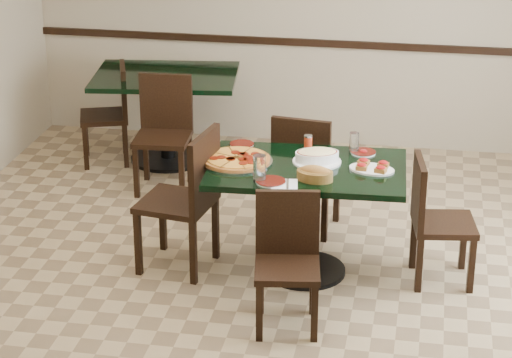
% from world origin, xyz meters
% --- Properties ---
extents(floor, '(5.50, 5.50, 0.00)m').
position_xyz_m(floor, '(0.00, 0.00, 0.00)').
color(floor, '#927A54').
rests_on(floor, ground).
extents(room_shell, '(5.50, 5.50, 5.50)m').
position_xyz_m(room_shell, '(1.02, 1.73, 1.17)').
color(room_shell, white).
rests_on(room_shell, floor).
extents(main_table, '(1.27, 0.85, 0.75)m').
position_xyz_m(main_table, '(0.20, 0.28, 0.57)').
color(main_table, black).
rests_on(main_table, floor).
extents(back_table, '(1.26, 0.98, 0.75)m').
position_xyz_m(back_table, '(-1.21, 2.09, 0.52)').
color(back_table, black).
rests_on(back_table, floor).
extents(chair_far, '(0.47, 0.47, 0.89)m').
position_xyz_m(chair_far, '(0.11, 0.88, 0.50)').
color(chair_far, black).
rests_on(chair_far, floor).
extents(chair_near, '(0.43, 0.43, 0.81)m').
position_xyz_m(chair_near, '(0.18, -0.35, 0.45)').
color(chair_near, black).
rests_on(chair_near, floor).
extents(chair_right, '(0.44, 0.44, 0.83)m').
position_xyz_m(chair_right, '(1.01, 0.33, 0.46)').
color(chair_right, black).
rests_on(chair_right, floor).
extents(chair_left, '(0.51, 0.51, 0.96)m').
position_xyz_m(chair_left, '(-0.55, 0.21, 0.54)').
color(chair_left, black).
rests_on(chair_left, floor).
extents(back_chair_near, '(0.44, 0.44, 0.89)m').
position_xyz_m(back_chair_near, '(-1.08, 1.55, 0.50)').
color(back_chair_near, black).
rests_on(back_chair_near, floor).
extents(back_chair_left, '(0.49, 0.49, 0.83)m').
position_xyz_m(back_chair_left, '(-1.64, 1.99, 0.46)').
color(back_chair_left, black).
rests_on(back_chair_left, floor).
extents(pepperoni_pizza, '(0.46, 0.46, 0.04)m').
position_xyz_m(pepperoni_pizza, '(-0.25, 0.28, 0.77)').
color(pepperoni_pizza, '#B6B6BD').
rests_on(pepperoni_pizza, main_table).
extents(lasagna_casserole, '(0.32, 0.31, 0.09)m').
position_xyz_m(lasagna_casserole, '(0.26, 0.36, 0.80)').
color(lasagna_casserole, white).
rests_on(lasagna_casserole, main_table).
extents(bread_basket, '(0.24, 0.19, 0.10)m').
position_xyz_m(bread_basket, '(0.28, 0.07, 0.79)').
color(bread_basket, brown).
rests_on(bread_basket, main_table).
extents(bruschetta_platter, '(0.33, 0.26, 0.05)m').
position_xyz_m(bruschetta_platter, '(0.61, 0.29, 0.77)').
color(bruschetta_platter, white).
rests_on(bruschetta_platter, main_table).
extents(side_plate_near, '(0.18, 0.18, 0.02)m').
position_xyz_m(side_plate_near, '(0.02, -0.02, 0.76)').
color(side_plate_near, white).
rests_on(side_plate_near, main_table).
extents(side_plate_far_r, '(0.16, 0.16, 0.03)m').
position_xyz_m(side_plate_far_r, '(0.53, 0.57, 0.76)').
color(side_plate_far_r, white).
rests_on(side_plate_far_r, main_table).
extents(side_plate_far_l, '(0.16, 0.16, 0.02)m').
position_xyz_m(side_plate_far_l, '(-0.27, 0.58, 0.76)').
color(side_plate_far_l, white).
rests_on(side_plate_far_l, main_table).
extents(napkin_setting, '(0.18, 0.18, 0.01)m').
position_xyz_m(napkin_setting, '(0.11, -0.03, 0.75)').
color(napkin_setting, white).
rests_on(napkin_setting, main_table).
extents(water_glass_a, '(0.06, 0.06, 0.14)m').
position_xyz_m(water_glass_a, '(0.47, 0.59, 0.82)').
color(water_glass_a, white).
rests_on(water_glass_a, main_table).
extents(water_glass_b, '(0.08, 0.08, 0.17)m').
position_xyz_m(water_glass_b, '(-0.05, -0.01, 0.83)').
color(water_glass_b, white).
rests_on(water_glass_b, main_table).
extents(pepper_shaker, '(0.06, 0.06, 0.09)m').
position_xyz_m(pepper_shaker, '(0.17, 0.60, 0.80)').
color(pepper_shaker, red).
rests_on(pepper_shaker, main_table).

